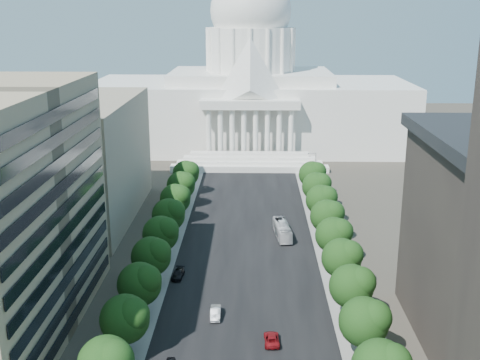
# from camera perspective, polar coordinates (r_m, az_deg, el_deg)

# --- Properties ---
(road_asphalt) EXTENTS (30.00, 260.00, 0.01)m
(road_asphalt) POSITION_cam_1_polar(r_m,az_deg,el_deg) (144.50, 0.72, -4.92)
(road_asphalt) COLOR black
(road_asphalt) RESTS_ON ground
(sidewalk_left) EXTENTS (8.00, 260.00, 0.02)m
(sidewalk_left) POSITION_cam_1_polar(r_m,az_deg,el_deg) (145.92, -6.79, -4.82)
(sidewalk_left) COLOR gray
(sidewalk_left) RESTS_ON ground
(sidewalk_right) EXTENTS (8.00, 260.00, 0.02)m
(sidewalk_right) POSITION_cam_1_polar(r_m,az_deg,el_deg) (145.58, 8.24, -4.93)
(sidewalk_right) COLOR gray
(sidewalk_right) RESTS_ON ground
(capitol) EXTENTS (120.00, 56.00, 73.00)m
(capitol) POSITION_cam_1_polar(r_m,az_deg,el_deg) (232.16, 0.99, 8.09)
(capitol) COLOR white
(capitol) RESTS_ON ground
(office_block_left_far) EXTENTS (38.00, 52.00, 30.00)m
(office_block_left_far) POSITION_cam_1_polar(r_m,az_deg,el_deg) (157.50, -16.97, 1.84)
(office_block_left_far) COLOR gray
(office_block_left_far) RESTS_ON ground
(tree_l_c) EXTENTS (7.79, 7.60, 9.97)m
(tree_l_c) POSITION_cam_1_polar(r_m,az_deg,el_deg) (94.38, -10.70, -12.73)
(tree_l_c) COLOR #33261C
(tree_l_c) RESTS_ON ground
(tree_l_d) EXTENTS (7.79, 7.60, 9.97)m
(tree_l_d) POSITION_cam_1_polar(r_m,az_deg,el_deg) (104.85, -9.36, -9.62)
(tree_l_d) COLOR #33261C
(tree_l_d) RESTS_ON ground
(tree_l_e) EXTENTS (7.79, 7.60, 9.97)m
(tree_l_e) POSITION_cam_1_polar(r_m,az_deg,el_deg) (115.63, -8.29, -7.09)
(tree_l_e) COLOR #33261C
(tree_l_e) RESTS_ON ground
(tree_l_f) EXTENTS (7.79, 7.60, 9.97)m
(tree_l_f) POSITION_cam_1_polar(r_m,az_deg,el_deg) (126.62, -7.41, -4.99)
(tree_l_f) COLOR #33261C
(tree_l_f) RESTS_ON ground
(tree_l_g) EXTENTS (7.79, 7.60, 9.97)m
(tree_l_g) POSITION_cam_1_polar(r_m,az_deg,el_deg) (137.79, -6.68, -3.22)
(tree_l_g) COLOR #33261C
(tree_l_g) RESTS_ON ground
(tree_l_h) EXTENTS (7.79, 7.60, 9.97)m
(tree_l_h) POSITION_cam_1_polar(r_m,az_deg,el_deg) (149.08, -6.06, -1.72)
(tree_l_h) COLOR #33261C
(tree_l_h) RESTS_ON ground
(tree_l_i) EXTENTS (7.79, 7.60, 9.97)m
(tree_l_i) POSITION_cam_1_polar(r_m,az_deg,el_deg) (160.48, -5.52, -0.44)
(tree_l_i) COLOR #33261C
(tree_l_i) RESTS_ON ground
(tree_l_j) EXTENTS (7.79, 7.60, 9.97)m
(tree_l_j) POSITION_cam_1_polar(r_m,az_deg,el_deg) (171.95, -5.06, 0.68)
(tree_l_j) COLOR #33261C
(tree_l_j) RESTS_ON ground
(tree_r_c) EXTENTS (7.79, 7.60, 9.97)m
(tree_r_c) POSITION_cam_1_polar(r_m,az_deg,el_deg) (94.01, 11.90, -12.92)
(tree_r_c) COLOR #33261C
(tree_r_c) RESTS_ON ground
(tree_r_d) EXTENTS (7.79, 7.60, 9.97)m
(tree_r_d) POSITION_cam_1_polar(r_m,az_deg,el_deg) (104.52, 10.72, -9.78)
(tree_r_d) COLOR #33261C
(tree_r_d) RESTS_ON ground
(tree_r_e) EXTENTS (7.79, 7.60, 9.97)m
(tree_r_e) POSITION_cam_1_polar(r_m,az_deg,el_deg) (115.33, 9.78, -7.22)
(tree_r_e) COLOR #33261C
(tree_r_e) RESTS_ON ground
(tree_r_f) EXTENTS (7.79, 7.60, 9.97)m
(tree_r_f) POSITION_cam_1_polar(r_m,az_deg,el_deg) (126.35, 9.01, -5.10)
(tree_r_f) COLOR #33261C
(tree_r_f) RESTS_ON ground
(tree_r_g) EXTENTS (7.79, 7.60, 9.97)m
(tree_r_g) POSITION_cam_1_polar(r_m,az_deg,el_deg) (137.54, 8.37, -3.32)
(tree_r_g) COLOR #33261C
(tree_r_g) RESTS_ON ground
(tree_r_h) EXTENTS (7.79, 7.60, 9.97)m
(tree_r_h) POSITION_cam_1_polar(r_m,az_deg,el_deg) (148.85, 7.83, -1.81)
(tree_r_h) COLOR #33261C
(tree_r_h) RESTS_ON ground
(tree_r_i) EXTENTS (7.79, 7.60, 9.97)m
(tree_r_i) POSITION_cam_1_polar(r_m,az_deg,el_deg) (160.26, 7.37, -0.52)
(tree_r_i) COLOR #33261C
(tree_r_i) RESTS_ON ground
(tree_r_j) EXTENTS (7.79, 7.60, 9.97)m
(tree_r_j) POSITION_cam_1_polar(r_m,az_deg,el_deg) (171.75, 6.96, 0.60)
(tree_r_j) COLOR #33261C
(tree_r_j) RESTS_ON ground
(streetlight_b) EXTENTS (2.61, 0.44, 9.00)m
(streetlight_b) POSITION_cam_1_polar(r_m,az_deg,el_deg) (93.92, 12.93, -13.46)
(streetlight_b) COLOR gray
(streetlight_b) RESTS_ON ground
(streetlight_c) EXTENTS (2.61, 0.44, 9.00)m
(streetlight_c) POSITION_cam_1_polar(r_m,az_deg,el_deg) (115.99, 10.53, -7.46)
(streetlight_c) COLOR gray
(streetlight_c) RESTS_ON ground
(streetlight_d) EXTENTS (2.61, 0.44, 9.00)m
(streetlight_d) POSITION_cam_1_polar(r_m,az_deg,el_deg) (139.06, 8.95, -3.41)
(streetlight_d) COLOR gray
(streetlight_d) RESTS_ON ground
(streetlight_e) EXTENTS (2.61, 0.44, 9.00)m
(streetlight_e) POSITION_cam_1_polar(r_m,az_deg,el_deg) (162.70, 7.83, -0.52)
(streetlight_e) COLOR gray
(streetlight_e) RESTS_ON ground
(streetlight_f) EXTENTS (2.61, 0.44, 9.00)m
(streetlight_f) POSITION_cam_1_polar(r_m,az_deg,el_deg) (186.70, 7.00, 1.63)
(streetlight_f) COLOR gray
(streetlight_f) RESTS_ON ground
(car_silver) EXTENTS (1.82, 5.00, 1.64)m
(car_silver) POSITION_cam_1_polar(r_m,az_deg,el_deg) (106.19, -2.33, -12.47)
(car_silver) COLOR #93969A
(car_silver) RESTS_ON ground
(car_red) EXTENTS (2.51, 5.18, 1.42)m
(car_red) POSITION_cam_1_polar(r_m,az_deg,el_deg) (98.96, 3.02, -14.83)
(car_red) COLOR maroon
(car_red) RESTS_ON ground
(car_dark_b) EXTENTS (2.43, 5.15, 1.45)m
(car_dark_b) POSITION_cam_1_polar(r_m,az_deg,el_deg) (121.08, -5.90, -8.88)
(car_dark_b) COLOR black
(car_dark_b) RESTS_ON ground
(city_bus) EXTENTS (4.20, 12.48, 3.41)m
(city_bus) POSITION_cam_1_polar(r_m,az_deg,el_deg) (141.12, 4.03, -4.73)
(city_bus) COLOR silver
(city_bus) RESTS_ON ground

